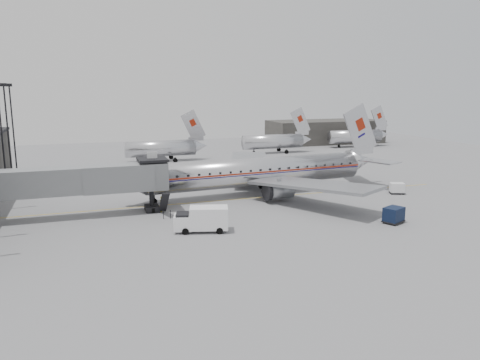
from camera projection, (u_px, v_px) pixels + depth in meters
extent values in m
plane|color=slate|center=(235.00, 212.00, 55.84)|extent=(160.00, 160.00, 0.00)
cube|color=#34322F|center=(325.00, 132.00, 125.15)|extent=(30.00, 12.00, 6.00)
cube|color=gold|center=(242.00, 199.00, 62.36)|extent=(60.00, 0.15, 0.01)
cube|color=slate|center=(35.00, 183.00, 51.44)|extent=(12.00, 2.80, 3.00)
cube|color=slate|center=(119.00, 178.00, 54.27)|extent=(8.00, 3.00, 3.10)
cube|color=slate|center=(153.00, 175.00, 55.89)|extent=(3.20, 3.60, 3.20)
cube|color=black|center=(152.00, 159.00, 55.53)|extent=(3.40, 3.80, 0.30)
cube|color=white|center=(152.00, 155.00, 55.43)|extent=(1.20, 0.15, 0.80)
cylinder|color=black|center=(152.00, 200.00, 55.99)|extent=(0.56, 0.56, 2.80)
cube|color=black|center=(152.00, 208.00, 56.20)|extent=(1.60, 2.20, 0.70)
cylinder|color=black|center=(153.00, 211.00, 55.28)|extent=(0.30, 0.60, 0.60)
cylinder|color=black|center=(151.00, 207.00, 57.14)|extent=(0.30, 0.60, 0.60)
cube|color=black|center=(164.00, 203.00, 54.18)|extent=(0.90, 3.20, 2.90)
cylinder|color=black|center=(2.00, 139.00, 66.19)|extent=(0.24, 0.24, 15.00)
cylinder|color=black|center=(8.00, 135.00, 71.77)|extent=(0.24, 0.24, 15.00)
cube|color=black|center=(3.00, 85.00, 70.31)|extent=(0.90, 0.25, 0.50)
cylinder|color=black|center=(13.00, 131.00, 77.34)|extent=(0.24, 0.24, 15.00)
cube|color=black|center=(9.00, 85.00, 75.88)|extent=(0.90, 0.25, 0.50)
cylinder|color=silver|center=(160.00, 148.00, 93.74)|extent=(14.00, 3.20, 3.20)
cube|color=silver|center=(193.00, 126.00, 95.02)|extent=(5.17, 0.26, 6.52)
cylinder|color=black|center=(138.00, 160.00, 92.73)|extent=(0.24, 0.24, 1.00)
cylinder|color=silver|center=(273.00, 142.00, 105.62)|extent=(14.00, 3.20, 3.20)
cube|color=silver|center=(300.00, 121.00, 106.90)|extent=(5.17, 0.26, 6.52)
cylinder|color=black|center=(254.00, 152.00, 104.61)|extent=(0.24, 0.24, 1.00)
cylinder|color=silver|center=(355.00, 136.00, 116.87)|extent=(14.00, 3.20, 3.20)
cube|color=silver|center=(379.00, 118.00, 118.16)|extent=(5.17, 0.26, 6.52)
cylinder|color=black|center=(339.00, 145.00, 115.87)|extent=(0.24, 0.24, 1.00)
cylinder|color=silver|center=(257.00, 172.00, 64.80)|extent=(31.44, 6.49, 3.85)
cone|color=silver|center=(133.00, 182.00, 58.07)|extent=(3.44, 4.10, 3.85)
cone|color=silver|center=(360.00, 161.00, 71.57)|extent=(4.46, 4.00, 3.66)
cube|color=#9B1F0B|center=(257.00, 170.00, 64.75)|extent=(31.44, 6.54, 0.19)
cube|color=#130A5E|center=(257.00, 172.00, 64.79)|extent=(31.44, 6.54, 0.10)
cube|color=silver|center=(360.00, 130.00, 70.52)|extent=(6.39, 0.85, 8.00)
cube|color=gray|center=(250.00, 163.00, 74.50)|extent=(10.86, 17.60, 1.24)
cube|color=gray|center=(313.00, 185.00, 57.66)|extent=(13.05, 17.34, 1.24)
cylinder|color=gray|center=(245.00, 176.00, 70.18)|extent=(3.71, 2.48, 2.19)
cylinder|color=gray|center=(279.00, 191.00, 60.45)|extent=(3.71, 2.48, 2.19)
cylinder|color=black|center=(154.00, 199.00, 59.56)|extent=(0.21, 0.21, 1.35)
cylinder|color=black|center=(262.00, 184.00, 68.51)|extent=(0.27, 0.27, 1.46)
cylinder|color=black|center=(262.00, 186.00, 68.56)|extent=(1.07, 0.45, 1.04)
cylinder|color=black|center=(280.00, 191.00, 63.64)|extent=(0.27, 0.27, 1.46)
cylinder|color=black|center=(280.00, 193.00, 63.69)|extent=(1.07, 0.45, 1.04)
cube|color=white|center=(209.00, 218.00, 48.00)|extent=(4.31, 3.10, 2.26)
cube|color=white|center=(183.00, 222.00, 47.92)|extent=(2.20, 2.43, 1.51)
cube|color=black|center=(183.00, 216.00, 47.79)|extent=(1.73, 2.11, 0.65)
cylinder|color=black|center=(185.00, 231.00, 47.12)|extent=(0.74, 0.44, 0.69)
cylinder|color=black|center=(186.00, 226.00, 49.02)|extent=(0.74, 0.44, 0.69)
cylinder|color=black|center=(220.00, 231.00, 47.33)|extent=(0.74, 0.44, 0.69)
cylinder|color=black|center=(219.00, 225.00, 49.23)|extent=(0.74, 0.44, 0.69)
cube|color=black|center=(394.00, 214.00, 51.08)|extent=(2.61, 2.35, 1.50)
cube|color=black|center=(393.00, 221.00, 51.23)|extent=(2.75, 2.49, 0.13)
cylinder|color=black|center=(395.00, 224.00, 50.21)|extent=(0.34, 0.25, 0.32)
cylinder|color=black|center=(402.00, 221.00, 51.36)|extent=(0.34, 0.25, 0.32)
cylinder|color=black|center=(384.00, 222.00, 51.12)|extent=(0.34, 0.25, 0.32)
cylinder|color=black|center=(392.00, 219.00, 52.27)|extent=(0.34, 0.25, 0.32)
cube|color=white|center=(397.00, 188.00, 65.23)|extent=(2.23, 1.97, 1.29)
cube|color=black|center=(397.00, 192.00, 65.36)|extent=(2.35, 2.09, 0.11)
cylinder|color=black|center=(392.00, 194.00, 64.87)|extent=(0.30, 0.21, 0.28)
cylinder|color=black|center=(403.00, 194.00, 64.79)|extent=(0.30, 0.21, 0.28)
cylinder|color=black|center=(390.00, 192.00, 65.96)|extent=(0.30, 0.21, 0.28)
cylinder|color=black|center=(401.00, 192.00, 65.87)|extent=(0.30, 0.21, 0.28)
imported|color=yellow|center=(162.00, 204.00, 55.88)|extent=(0.80, 0.71, 1.84)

